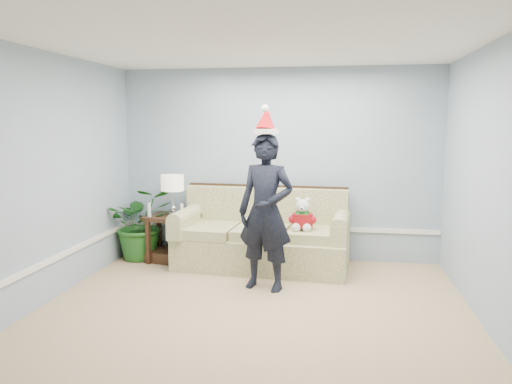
{
  "coord_description": "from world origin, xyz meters",
  "views": [
    {
      "loc": [
        0.84,
        -4.5,
        1.94
      ],
      "look_at": [
        -0.16,
        1.55,
        1.09
      ],
      "focal_mm": 35.0,
      "sensor_mm": 36.0,
      "label": 1
    }
  ],
  "objects_px": {
    "man": "(266,212)",
    "side_table": "(172,243)",
    "sofa": "(263,239)",
    "table_lamp": "(172,185)",
    "houseplant": "(142,223)",
    "teddy_bear": "(302,218)"
  },
  "relations": [
    {
      "from": "man",
      "to": "side_table",
      "type": "bearing_deg",
      "value": 161.27
    },
    {
      "from": "sofa",
      "to": "table_lamp",
      "type": "bearing_deg",
      "value": -179.35
    },
    {
      "from": "side_table",
      "to": "houseplant",
      "type": "relative_size",
      "value": 0.75
    },
    {
      "from": "sofa",
      "to": "teddy_bear",
      "type": "relative_size",
      "value": 5.41
    },
    {
      "from": "teddy_bear",
      "to": "side_table",
      "type": "bearing_deg",
      "value": 174.03
    },
    {
      "from": "side_table",
      "to": "teddy_bear",
      "type": "xyz_separation_m",
      "value": [
        1.85,
        -0.24,
        0.46
      ]
    },
    {
      "from": "table_lamp",
      "to": "teddy_bear",
      "type": "bearing_deg",
      "value": -7.93
    },
    {
      "from": "side_table",
      "to": "man",
      "type": "height_order",
      "value": "man"
    },
    {
      "from": "houseplant",
      "to": "teddy_bear",
      "type": "bearing_deg",
      "value": -7.08
    },
    {
      "from": "side_table",
      "to": "table_lamp",
      "type": "distance_m",
      "value": 0.83
    },
    {
      "from": "sofa",
      "to": "man",
      "type": "relative_size",
      "value": 1.29
    },
    {
      "from": "side_table",
      "to": "table_lamp",
      "type": "relative_size",
      "value": 1.37
    },
    {
      "from": "side_table",
      "to": "teddy_bear",
      "type": "bearing_deg",
      "value": -7.46
    },
    {
      "from": "sofa",
      "to": "table_lamp",
      "type": "xyz_separation_m",
      "value": [
        -1.28,
        0.07,
        0.71
      ]
    },
    {
      "from": "man",
      "to": "teddy_bear",
      "type": "distance_m",
      "value": 0.84
    },
    {
      "from": "table_lamp",
      "to": "side_table",
      "type": "bearing_deg",
      "value": -148.33
    },
    {
      "from": "sofa",
      "to": "houseplant",
      "type": "distance_m",
      "value": 1.77
    },
    {
      "from": "houseplant",
      "to": "teddy_bear",
      "type": "distance_m",
      "value": 2.34
    },
    {
      "from": "houseplant",
      "to": "table_lamp",
      "type": "bearing_deg",
      "value": -3.85
    },
    {
      "from": "side_table",
      "to": "table_lamp",
      "type": "xyz_separation_m",
      "value": [
        0.02,
        0.01,
        0.83
      ]
    },
    {
      "from": "man",
      "to": "teddy_bear",
      "type": "xyz_separation_m",
      "value": [
        0.38,
        0.72,
        -0.2
      ]
    },
    {
      "from": "man",
      "to": "teddy_bear",
      "type": "relative_size",
      "value": 4.21
    }
  ]
}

